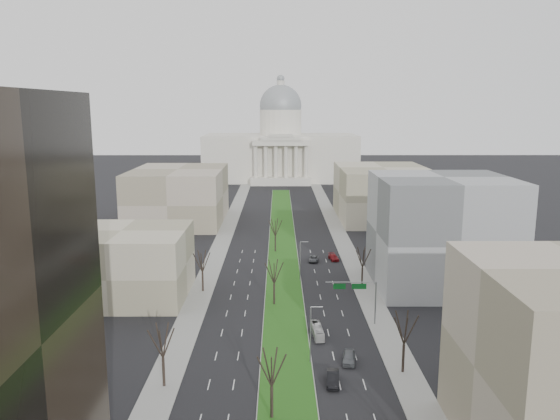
{
  "coord_description": "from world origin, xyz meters",
  "views": [
    {
      "loc": [
        -1.14,
        -22.57,
        38.64
      ],
      "look_at": [
        -0.76,
        112.06,
        13.07
      ],
      "focal_mm": 35.0,
      "sensor_mm": 36.0,
      "label": 1
    }
  ],
  "objects_px": {
    "car_grey_near": "(349,357)",
    "car_red": "(333,257)",
    "car_grey_far": "(314,259)",
    "box_van": "(317,331)",
    "car_black": "(333,378)"
  },
  "relations": [
    {
      "from": "car_grey_near",
      "to": "car_red",
      "type": "height_order",
      "value": "car_grey_near"
    },
    {
      "from": "car_grey_near",
      "to": "car_grey_far",
      "type": "bearing_deg",
      "value": 101.19
    },
    {
      "from": "car_red",
      "to": "car_grey_far",
      "type": "height_order",
      "value": "car_red"
    },
    {
      "from": "car_grey_far",
      "to": "car_red",
      "type": "bearing_deg",
      "value": 21.41
    },
    {
      "from": "car_black",
      "to": "box_van",
      "type": "relative_size",
      "value": 0.74
    },
    {
      "from": "car_grey_near",
      "to": "car_red",
      "type": "xyz_separation_m",
      "value": [
        3.26,
        56.91,
        -0.13
      ]
    },
    {
      "from": "car_grey_near",
      "to": "car_black",
      "type": "distance_m",
      "value": 7.26
    },
    {
      "from": "car_grey_far",
      "to": "box_van",
      "type": "relative_size",
      "value": 0.72
    },
    {
      "from": "car_grey_near",
      "to": "car_red",
      "type": "relative_size",
      "value": 1.01
    },
    {
      "from": "car_red",
      "to": "box_van",
      "type": "distance_m",
      "value": 47.74
    },
    {
      "from": "car_grey_near",
      "to": "car_black",
      "type": "xyz_separation_m",
      "value": [
        -3.14,
        -6.55,
        -0.0
      ]
    },
    {
      "from": "car_grey_near",
      "to": "car_grey_far",
      "type": "height_order",
      "value": "car_grey_near"
    },
    {
      "from": "car_grey_near",
      "to": "car_red",
      "type": "bearing_deg",
      "value": 95.94
    },
    {
      "from": "car_black",
      "to": "box_van",
      "type": "bearing_deg",
      "value": 98.66
    },
    {
      "from": "car_red",
      "to": "box_van",
      "type": "height_order",
      "value": "box_van"
    }
  ]
}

